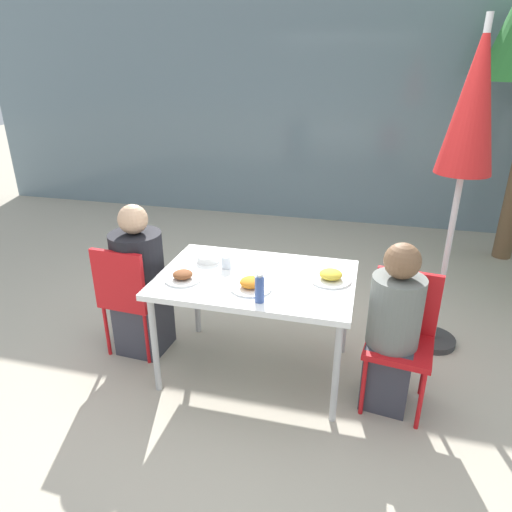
{
  "coord_description": "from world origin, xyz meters",
  "views": [
    {
      "loc": [
        0.68,
        -2.65,
        2.08
      ],
      "look_at": [
        0.0,
        0.0,
        0.9
      ],
      "focal_mm": 32.0,
      "sensor_mm": 36.0,
      "label": 1
    }
  ],
  "objects": [
    {
      "name": "ground_plane",
      "position": [
        0.0,
        0.0,
        0.0
      ],
      "size": [
        24.0,
        24.0,
        0.0
      ],
      "primitive_type": "plane",
      "color": "#B2A893"
    },
    {
      "name": "plate_0",
      "position": [
        0.49,
        0.07,
        0.78
      ],
      "size": [
        0.27,
        0.27,
        0.07
      ],
      "color": "white",
      "rests_on": "dining_table"
    },
    {
      "name": "plate_2",
      "position": [
        -0.45,
        -0.17,
        0.77
      ],
      "size": [
        0.24,
        0.24,
        0.07
      ],
      "color": "white",
      "rests_on": "dining_table"
    },
    {
      "name": "chair_right",
      "position": [
        0.96,
        -0.05,
        0.52
      ],
      "size": [
        0.45,
        0.45,
        0.88
      ],
      "rotation": [
        0.0,
        0.0,
        3.01
      ],
      "color": "red",
      "rests_on": "ground"
    },
    {
      "name": "plate_1",
      "position": [
        0.01,
        -0.17,
        0.78
      ],
      "size": [
        0.27,
        0.27,
        0.07
      ],
      "color": "white",
      "rests_on": "dining_table"
    },
    {
      "name": "chair_left",
      "position": [
        -0.96,
        -0.02,
        0.52
      ],
      "size": [
        0.42,
        0.42,
        0.88
      ],
      "rotation": [
        0.0,
        0.0,
        -0.06
      ],
      "color": "red",
      "rests_on": "ground"
    },
    {
      "name": "salad_bowl",
      "position": [
        -0.39,
        0.16,
        0.78
      ],
      "size": [
        0.17,
        0.17,
        0.05
      ],
      "color": "white",
      "rests_on": "dining_table"
    },
    {
      "name": "bottle",
      "position": [
        0.11,
        -0.33,
        0.84
      ],
      "size": [
        0.06,
        0.06,
        0.19
      ],
      "color": "#334C8E",
      "rests_on": "dining_table"
    },
    {
      "name": "building_facade",
      "position": [
        0.0,
        3.64,
        1.5
      ],
      "size": [
        10.0,
        0.2,
        3.0
      ],
      "color": "slate",
      "rests_on": "ground"
    },
    {
      "name": "closed_umbrella",
      "position": [
        1.28,
        0.68,
        1.76
      ],
      "size": [
        0.37,
        0.37,
        2.35
      ],
      "color": "#333333",
      "rests_on": "ground"
    },
    {
      "name": "person_left",
      "position": [
        -0.9,
        0.06,
        0.54
      ],
      "size": [
        0.38,
        0.38,
        1.16
      ],
      "rotation": [
        0.0,
        0.0,
        -0.06
      ],
      "color": "#383842",
      "rests_on": "ground"
    },
    {
      "name": "drinking_cup",
      "position": [
        -0.24,
        0.09,
        0.79
      ],
      "size": [
        0.07,
        0.07,
        0.09
      ],
      "color": "silver",
      "rests_on": "dining_table"
    },
    {
      "name": "person_right",
      "position": [
        0.9,
        -0.12,
        0.54
      ],
      "size": [
        0.32,
        0.32,
        1.12
      ],
      "rotation": [
        0.0,
        0.0,
        3.01
      ],
      "color": "#383842",
      "rests_on": "ground"
    },
    {
      "name": "dining_table",
      "position": [
        0.0,
        0.0,
        0.69
      ],
      "size": [
        1.3,
        0.87,
        0.75
      ],
      "color": "white",
      "rests_on": "ground"
    }
  ]
}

